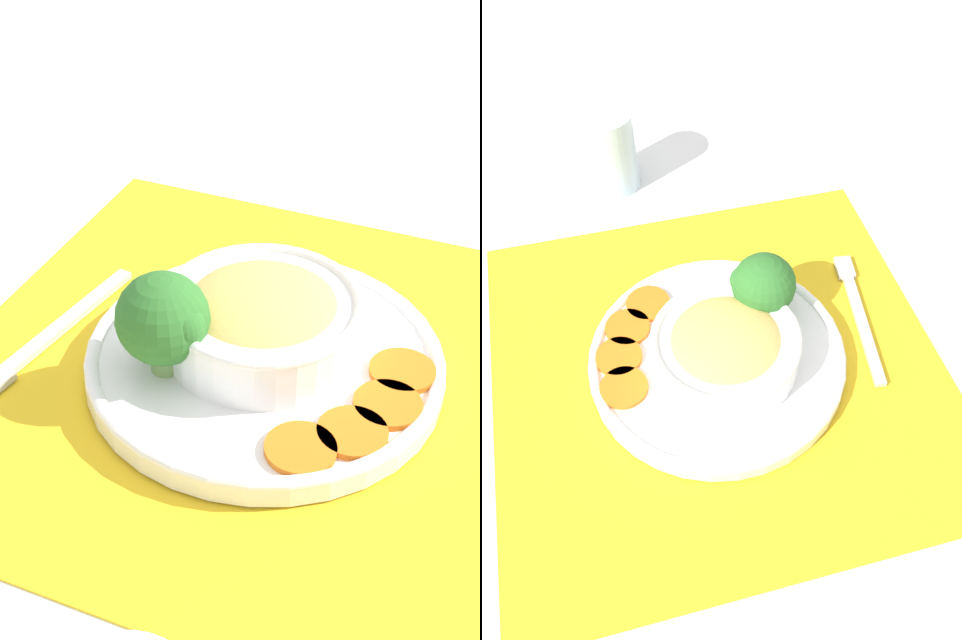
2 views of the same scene
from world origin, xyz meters
TOP-DOWN VIEW (x-y plane):
  - ground_plane at (0.00, 0.00)m, footprint 4.00×4.00m
  - placemat at (0.00, 0.00)m, footprint 0.52×0.52m
  - plate at (0.00, 0.00)m, footprint 0.27×0.27m
  - bowl at (0.01, -0.01)m, footprint 0.15×0.15m
  - broccoli_floret at (0.07, 0.04)m, footprint 0.07×0.07m
  - carrot_slice_near at (-0.05, 0.09)m, footprint 0.05×0.05m
  - carrot_slice_middle at (-0.08, 0.07)m, footprint 0.05×0.05m
  - carrot_slice_far at (-0.10, 0.03)m, footprint 0.05×0.05m
  - carrot_slice_extra at (-0.10, -0.01)m, footprint 0.05×0.05m
  - fork at (0.18, 0.02)m, footprint 0.06×0.18m

SIDE VIEW (x-z plane):
  - ground_plane at x=0.00m, z-range 0.00..0.00m
  - placemat at x=0.00m, z-range 0.00..0.00m
  - fork at x=0.18m, z-range 0.00..0.01m
  - plate at x=0.00m, z-range 0.00..0.03m
  - carrot_slice_near at x=-0.05m, z-range 0.02..0.03m
  - carrot_slice_middle at x=-0.08m, z-range 0.02..0.03m
  - carrot_slice_far at x=-0.10m, z-range 0.02..0.03m
  - carrot_slice_extra at x=-0.10m, z-range 0.02..0.03m
  - bowl at x=0.01m, z-range 0.02..0.07m
  - broccoli_floret at x=0.07m, z-range 0.03..0.11m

